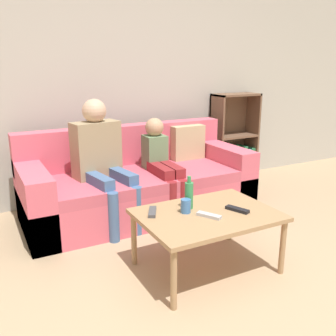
# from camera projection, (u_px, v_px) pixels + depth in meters

# --- Properties ---
(ground_plane) EXTENTS (22.00, 22.00, 0.00)m
(ground_plane) POSITION_uv_depth(u_px,v_px,m) (270.00, 331.00, 2.05)
(ground_plane) COLOR tan
(wall_back) EXTENTS (12.00, 0.06, 2.60)m
(wall_back) POSITION_uv_depth(u_px,v_px,m) (107.00, 75.00, 3.87)
(wall_back) COLOR #B7B2A8
(wall_back) RESTS_ON ground_plane
(couch) EXTENTS (2.16, 0.91, 0.82)m
(couch) POSITION_uv_depth(u_px,v_px,m) (139.00, 185.00, 3.63)
(couch) COLOR #DB5B70
(couch) RESTS_ON ground_plane
(bookshelf) EXTENTS (0.57, 0.28, 1.07)m
(bookshelf) POSITION_uv_depth(u_px,v_px,m) (233.00, 149.00, 4.68)
(bookshelf) COLOR brown
(bookshelf) RESTS_ON ground_plane
(coffee_table) EXTENTS (0.93, 0.68, 0.43)m
(coffee_table) POSITION_uv_depth(u_px,v_px,m) (207.00, 218.00, 2.58)
(coffee_table) COLOR #A87F56
(coffee_table) RESTS_ON ground_plane
(person_adult) EXTENTS (0.47, 0.67, 1.12)m
(person_adult) POSITION_uv_depth(u_px,v_px,m) (100.00, 154.00, 3.29)
(person_adult) COLOR #476693
(person_adult) RESTS_ON ground_plane
(person_child) EXTENTS (0.22, 0.63, 0.92)m
(person_child) POSITION_uv_depth(u_px,v_px,m) (161.00, 162.00, 3.52)
(person_child) COLOR maroon
(person_child) RESTS_ON ground_plane
(cup_near) EXTENTS (0.07, 0.07, 0.10)m
(cup_near) POSITION_uv_depth(u_px,v_px,m) (186.00, 206.00, 2.56)
(cup_near) COLOR #3D70B2
(cup_near) RESTS_ON coffee_table
(tv_remote_0) EXTENTS (0.13, 0.17, 0.02)m
(tv_remote_0) POSITION_uv_depth(u_px,v_px,m) (209.00, 215.00, 2.50)
(tv_remote_0) COLOR #B7B7BC
(tv_remote_0) RESTS_ON coffee_table
(tv_remote_1) EXTENTS (0.12, 0.17, 0.02)m
(tv_remote_1) POSITION_uv_depth(u_px,v_px,m) (152.00, 212.00, 2.56)
(tv_remote_1) COLOR #47474C
(tv_remote_1) RESTS_ON coffee_table
(tv_remote_2) EXTENTS (0.11, 0.18, 0.02)m
(tv_remote_2) POSITION_uv_depth(u_px,v_px,m) (237.00, 209.00, 2.60)
(tv_remote_2) COLOR black
(tv_remote_2) RESTS_ON coffee_table
(bottle) EXTENTS (0.06, 0.06, 0.24)m
(bottle) POSITION_uv_depth(u_px,v_px,m) (189.00, 195.00, 2.63)
(bottle) COLOR #33844C
(bottle) RESTS_ON coffee_table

